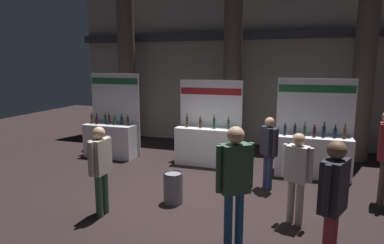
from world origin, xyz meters
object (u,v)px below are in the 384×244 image
visitor_3 (297,172)px  visitor_5 (269,147)px  exhibitor_booth_0 (111,136)px  exhibitor_booth_2 (313,152)px  visitor_1 (235,177)px  exhibitor_booth_1 (207,142)px  trash_bin (173,188)px  visitor_0 (333,195)px  visitor_4 (100,163)px

visitor_3 → visitor_5: size_ratio=1.00×
exhibitor_booth_0 → exhibitor_booth_2: size_ratio=1.03×
visitor_1 → visitor_5: size_ratio=1.17×
visitor_1 → visitor_5: bearing=-132.9°
exhibitor_booth_1 → trash_bin: (0.03, -2.67, -0.29)m
visitor_0 → visitor_3: 1.35m
visitor_3 → exhibitor_booth_0: bearing=172.3°
visitor_3 → visitor_0: bearing=-51.5°
exhibitor_booth_1 → exhibitor_booth_2: size_ratio=0.96×
exhibitor_booth_2 → visitor_1: size_ratio=1.27×
exhibitor_booth_2 → visitor_0: bearing=-89.1°
visitor_3 → visitor_5: visitor_5 is taller
exhibitor_booth_1 → visitor_1: bearing=-69.7°
exhibitor_booth_1 → visitor_3: size_ratio=1.43×
trash_bin → visitor_3: bearing=-4.0°
trash_bin → visitor_3: visitor_3 is taller
exhibitor_booth_0 → visitor_4: bearing=-61.1°
exhibitor_booth_1 → visitor_4: 3.71m
exhibitor_booth_2 → visitor_4: 5.01m
visitor_0 → visitor_1: size_ratio=0.96×
visitor_4 → exhibitor_booth_0: bearing=-149.1°
trash_bin → visitor_0: (2.70, -1.43, 0.77)m
exhibitor_booth_0 → visitor_1: 5.79m
exhibitor_booth_1 → trash_bin: bearing=-89.3°
visitor_0 → visitor_4: visitor_0 is taller
exhibitor_booth_1 → visitor_5: size_ratio=1.43×
visitor_0 → trash_bin: bearing=-94.3°
exhibitor_booth_0 → trash_bin: (2.90, -2.52, -0.29)m
trash_bin → visitor_5: size_ratio=0.39×
visitor_1 → exhibitor_booth_1: bearing=-107.0°
exhibitor_booth_0 → exhibitor_booth_1: bearing=3.1°
exhibitor_booth_1 → visitor_5: (1.72, -1.35, 0.34)m
visitor_0 → visitor_3: bearing=-137.6°
visitor_3 → visitor_5: (-0.58, 1.49, 0.01)m
exhibitor_booth_0 → exhibitor_booth_2: (5.55, 0.00, -0.00)m
exhibitor_booth_2 → visitor_3: bearing=-97.9°
exhibitor_booth_0 → visitor_3: size_ratio=1.53×
visitor_5 → visitor_0: bearing=-13.4°
visitor_3 → visitor_4: size_ratio=0.97×
exhibitor_booth_2 → visitor_3: 2.72m
exhibitor_booth_0 → exhibitor_booth_1: exhibitor_booth_0 is taller
exhibitor_booth_1 → visitor_4: exhibitor_booth_1 is taller
visitor_0 → visitor_5: size_ratio=1.12×
exhibitor_booth_0 → visitor_0: exhibitor_booth_0 is taller
visitor_4 → trash_bin: bearing=132.5°
exhibitor_booth_1 → visitor_5: 2.21m
exhibitor_booth_2 → trash_bin: exhibitor_booth_2 is taller
exhibitor_booth_0 → visitor_1: bearing=-41.3°
exhibitor_booth_1 → visitor_1: 4.25m
visitor_4 → visitor_1: bearing=82.6°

